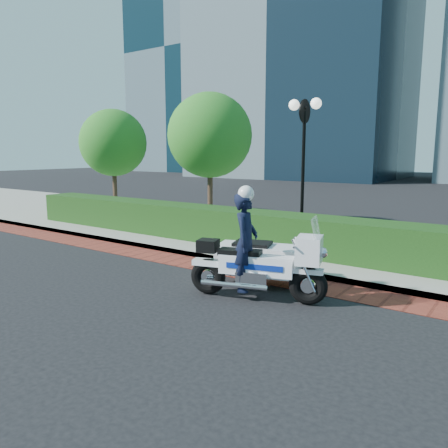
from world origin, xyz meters
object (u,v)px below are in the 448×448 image
Objects in this scene: tree_a at (113,143)px; police_motorcycle at (256,256)px; lamppost at (304,147)px; tree_b at (210,136)px.

tree_a is 13.06m from police_motorcycle.
lamppost is 10.09m from tree_a.
tree_b is (5.50, 0.00, 0.21)m from tree_a.
tree_b is (-4.50, 1.30, 0.48)m from lamppost.
tree_b is at bearing 0.00° from tree_a.
tree_a is 5.50m from tree_b.
tree_b is at bearing 116.62° from police_motorcycle.
lamppost is at bearing -7.41° from tree_a.
tree_a reaches higher than police_motorcycle.
lamppost is 1.54× the size of police_motorcycle.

